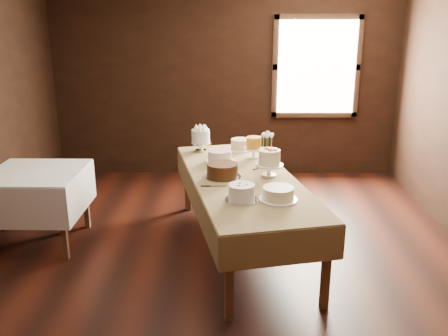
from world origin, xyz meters
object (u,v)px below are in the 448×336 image
Objects in this scene: cake_cream at (278,194)px; display_table at (243,183)px; side_table at (36,180)px; cake_speckled at (240,145)px; cake_lattice at (220,157)px; cake_swirl at (242,193)px; cake_caramel at (254,149)px; cake_server_a at (253,186)px; cake_server_c at (230,167)px; cake_flowers at (269,164)px; flower_vase at (267,158)px; cake_server_b at (284,187)px; cake_meringue at (201,141)px; cake_server_e at (218,186)px; cake_chocolate at (222,171)px; cake_server_d at (263,166)px.

display_table is at bearing 114.58° from cake_cream.
cake_speckled is at bearing 22.06° from side_table.
cake_swirl reaches higher than cake_lattice.
cake_caramel is at bearing -67.37° from cake_speckled.
cake_server_c is at bearing 62.73° from cake_server_a.
cake_flowers is (0.26, 0.03, 0.18)m from display_table.
cake_server_a is 0.72m from flower_vase.
cake_swirl is at bearing -176.88° from cake_cream.
flower_vase is (0.01, 0.39, -0.05)m from cake_flowers.
cake_cream is at bearing -89.04° from flower_vase.
cake_flowers is 0.37m from cake_server_b.
cake_meringue is at bearing 117.14° from cake_lattice.
cake_server_e is (-0.00, -0.79, -0.05)m from cake_lattice.
cake_server_b is at bearing -81.84° from flower_vase.
cake_flowers is 0.66m from cake_cream.
cake_server_d is at bearing 40.21° from cake_chocolate.
cake_meringue is at bearing 67.40° from cake_server_a.
cake_server_d is at bearing -19.39° from cake_lattice.
cake_meringue is 0.72× the size of cake_cream.
display_table is at bearing -101.50° from cake_caramel.
cake_lattice is 0.51m from flower_vase.
cake_chocolate is at bearing -175.76° from display_table.
cake_caramel is 1.05× the size of cake_server_d.
cake_caramel reaches higher than side_table.
cake_server_c is (1.99, 0.18, 0.09)m from side_table.
cake_meringue reaches higher than cake_speckled.
cake_caramel is at bearing 23.83° from cake_lattice.
flower_vase is (0.13, -0.25, -0.04)m from cake_caramel.
display_table is 0.58m from cake_lattice.
cake_server_b is at bearing -54.12° from cake_server_a.
cake_cream is at bearing -83.51° from cake_caramel.
cake_chocolate is 1.47× the size of cake_flowers.
cake_lattice is 1.50× the size of cake_server_c.
cake_server_d is (0.69, -0.61, -0.12)m from cake_meringue.
cake_flowers is 0.75× the size of cake_cream.
flower_vase is at bearing 90.96° from cake_cream.
cake_lattice is 0.53m from cake_chocolate.
cake_server_e is (-0.21, 0.36, -0.07)m from cake_swirl.
flower_vase is at bearing 121.39° from cake_server_b.
cake_speckled is 0.82× the size of cake_lattice.
cake_server_e is at bearing -147.66° from cake_flowers.
side_table is 2.50× the size of cake_cream.
side_table is 2.27× the size of cake_chocolate.
cake_server_b is (0.37, -1.31, -0.06)m from cake_speckled.
cake_speckled is 1.37m from cake_server_b.
cake_cream is at bearing -17.91° from side_table.
cake_server_d is (0.43, 0.36, -0.06)m from cake_chocolate.
side_table is 2.36m from cake_server_d.
cake_caramel is at bearing 63.84° from cake_chocolate.
cake_meringue is at bearing 146.88° from cake_server_b.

